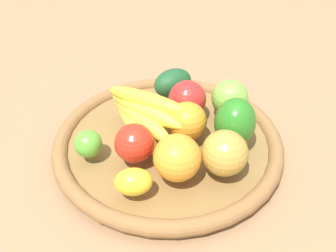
# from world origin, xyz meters

# --- Properties ---
(ground_plane) EXTENTS (2.40, 2.40, 0.00)m
(ground_plane) POSITION_xyz_m (0.00, 0.00, 0.00)
(ground_plane) COLOR #936E4A
(ground_plane) RESTS_ON ground
(basket) EXTENTS (0.44, 0.44, 0.04)m
(basket) POSITION_xyz_m (0.00, 0.00, 0.02)
(basket) COLOR olive
(basket) RESTS_ON ground_plane
(avocado) EXTENTS (0.10, 0.09, 0.06)m
(avocado) POSITION_xyz_m (-0.05, -0.13, 0.07)
(avocado) COLOR #1E4F27
(avocado) RESTS_ON basket
(apple_2) EXTENTS (0.10, 0.10, 0.07)m
(apple_2) POSITION_xyz_m (-0.05, -0.05, 0.07)
(apple_2) COLOR red
(apple_2) RESTS_ON basket
(apple_0) EXTENTS (0.09, 0.09, 0.07)m
(apple_0) POSITION_xyz_m (0.07, 0.05, 0.07)
(apple_0) COLOR red
(apple_0) RESTS_ON basket
(bell_pepper) EXTENTS (0.11, 0.11, 0.09)m
(bell_pepper) POSITION_xyz_m (-0.11, 0.05, 0.08)
(bell_pepper) COLOR #2A781F
(bell_pepper) RESTS_ON basket
(banana_bunch) EXTENTS (0.15, 0.18, 0.08)m
(banana_bunch) POSITION_xyz_m (0.04, -0.02, 0.07)
(banana_bunch) COLOR yellow
(banana_bunch) RESTS_ON basket
(apple_3) EXTENTS (0.09, 0.09, 0.08)m
(apple_3) POSITION_xyz_m (-0.06, 0.12, 0.07)
(apple_3) COLOR gold
(apple_3) RESTS_ON basket
(orange_1) EXTENTS (0.09, 0.09, 0.08)m
(orange_1) POSITION_xyz_m (0.01, 0.11, 0.08)
(orange_1) COLOR orange
(orange_1) RESTS_ON basket
(orange_0) EXTENTS (0.09, 0.09, 0.07)m
(orange_0) POSITION_xyz_m (-0.03, 0.02, 0.07)
(orange_0) COLOR orange
(orange_0) RESTS_ON basket
(apple_1) EXTENTS (0.10, 0.10, 0.07)m
(apple_1) POSITION_xyz_m (-0.14, -0.03, 0.07)
(apple_1) COLOR #79BC40
(apple_1) RESTS_ON basket
(lemon_0) EXTENTS (0.07, 0.05, 0.04)m
(lemon_0) POSITION_xyz_m (0.09, 0.12, 0.06)
(lemon_0) COLOR yellow
(lemon_0) RESTS_ON basket
(lime_0) EXTENTS (0.07, 0.07, 0.05)m
(lime_0) POSITION_xyz_m (0.15, 0.02, 0.06)
(lime_0) COLOR #58AC31
(lime_0) RESTS_ON basket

